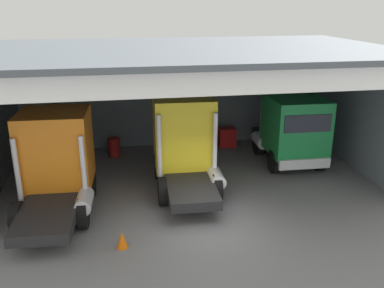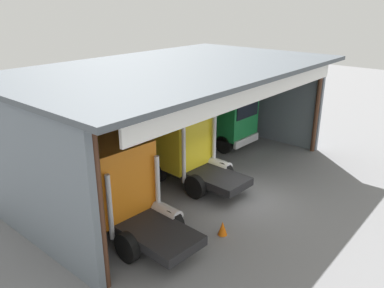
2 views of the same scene
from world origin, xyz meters
name	(u,v)px [view 1 (image 1 of 2)]	position (x,y,z in m)	size (l,w,h in m)	color
ground_plane	(208,224)	(0.00, 0.00, 0.00)	(80.00, 80.00, 0.00)	slate
workshop_shed	(183,84)	(0.00, 5.26, 3.87)	(16.18, 9.77, 5.57)	slate
truck_orange_right_bay	(56,160)	(-5.12, 2.32, 1.84)	(2.65, 5.36, 3.55)	orange
truck_yellow_center_bay	(185,141)	(-0.25, 3.41, 1.93)	(2.58, 5.24, 3.71)	yellow
truck_green_left_bay	(292,129)	(4.92, 4.70, 1.74)	(2.59, 5.11, 3.27)	#197F3D
oil_drum	(114,147)	(-3.14, 7.32, 0.47)	(0.58, 0.58, 0.93)	#B21E19
tool_cart	(227,137)	(2.71, 7.77, 0.50)	(0.90, 0.60, 1.00)	red
traffic_cone	(122,240)	(-2.92, -0.92, 0.28)	(0.36, 0.36, 0.56)	orange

